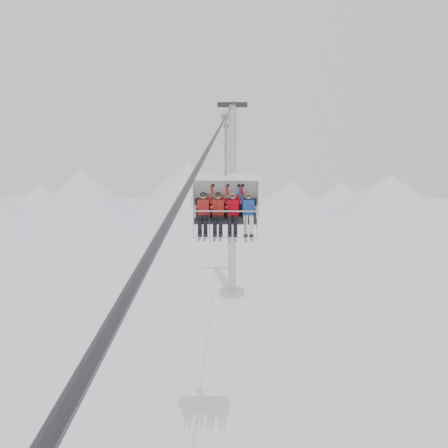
{
  "coord_description": "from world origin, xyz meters",
  "views": [
    {
      "loc": [
        0.41,
        -16.05,
        14.03
      ],
      "look_at": [
        0.0,
        0.0,
        10.29
      ],
      "focal_mm": 45.0,
      "sensor_mm": 36.0,
      "label": 1
    }
  ],
  "objects_px": {
    "lift_tower_right": "(232,215)",
    "skier_center_right": "(233,212)",
    "skier_far_left": "(203,212)",
    "chairlift_carrier": "(226,197)",
    "skier_center_left": "(218,212)",
    "skier_far_right": "(248,212)"
  },
  "relations": [
    {
      "from": "skier_far_left",
      "to": "skier_center_right",
      "type": "height_order",
      "value": "same"
    },
    {
      "from": "skier_far_left",
      "to": "skier_center_left",
      "type": "bearing_deg",
      "value": 0.0
    },
    {
      "from": "lift_tower_right",
      "to": "chairlift_carrier",
      "type": "height_order",
      "value": "lift_tower_right"
    },
    {
      "from": "skier_far_left",
      "to": "skier_center_right",
      "type": "xyz_separation_m",
      "value": [
        0.98,
        0.0,
        0.0
      ]
    },
    {
      "from": "skier_center_left",
      "to": "skier_center_right",
      "type": "height_order",
      "value": "same"
    },
    {
      "from": "lift_tower_right",
      "to": "skier_center_right",
      "type": "height_order",
      "value": "lift_tower_right"
    },
    {
      "from": "lift_tower_right",
      "to": "skier_center_left",
      "type": "bearing_deg",
      "value": -90.72
    },
    {
      "from": "chairlift_carrier",
      "to": "skier_far_left",
      "type": "bearing_deg",
      "value": -157.83
    },
    {
      "from": "skier_far_left",
      "to": "chairlift_carrier",
      "type": "bearing_deg",
      "value": 22.17
    },
    {
      "from": "skier_center_left",
      "to": "skier_far_right",
      "type": "xyz_separation_m",
      "value": [
        1.01,
        0.0,
        0.0
      ]
    },
    {
      "from": "skier_far_left",
      "to": "skier_center_right",
      "type": "relative_size",
      "value": 1.0
    },
    {
      "from": "lift_tower_right",
      "to": "skier_center_right",
      "type": "xyz_separation_m",
      "value": [
        0.24,
        -19.86,
        4.41
      ]
    },
    {
      "from": "lift_tower_right",
      "to": "chairlift_carrier",
      "type": "distance_m",
      "value": 20.15
    },
    {
      "from": "skier_far_left",
      "to": "lift_tower_right",
      "type": "bearing_deg",
      "value": 87.85
    },
    {
      "from": "skier_far_left",
      "to": "skier_center_right",
      "type": "distance_m",
      "value": 0.98
    },
    {
      "from": "chairlift_carrier",
      "to": "skier_far_right",
      "type": "relative_size",
      "value": 2.36
    },
    {
      "from": "chairlift_carrier",
      "to": "skier_far_right",
      "type": "height_order",
      "value": "chairlift_carrier"
    },
    {
      "from": "lift_tower_right",
      "to": "skier_center_right",
      "type": "distance_m",
      "value": 20.35
    },
    {
      "from": "lift_tower_right",
      "to": "skier_center_left",
      "type": "xyz_separation_m",
      "value": [
        -0.25,
        -19.86,
        4.41
      ]
    },
    {
      "from": "skier_center_right",
      "to": "skier_far_right",
      "type": "distance_m",
      "value": 0.52
    },
    {
      "from": "skier_far_left",
      "to": "skier_center_left",
      "type": "relative_size",
      "value": 1.0
    },
    {
      "from": "skier_far_left",
      "to": "skier_center_left",
      "type": "xyz_separation_m",
      "value": [
        0.5,
        0.0,
        0.0
      ]
    }
  ]
}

